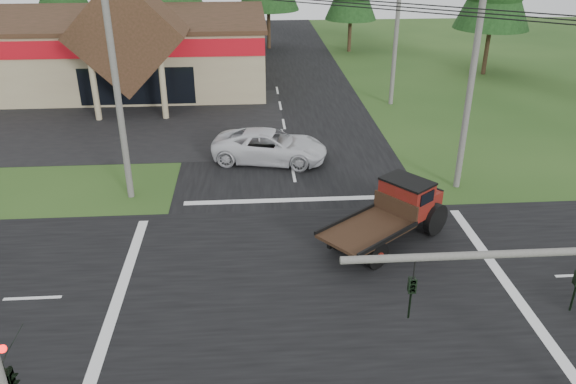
{
  "coord_description": "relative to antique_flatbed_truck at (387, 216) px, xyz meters",
  "views": [
    {
      "loc": [
        -2.17,
        -16.67,
        11.99
      ],
      "look_at": [
        -0.75,
        3.42,
        2.2
      ],
      "focal_mm": 35.0,
      "sensor_mm": 36.0,
      "label": 1
    }
  ],
  "objects": [
    {
      "name": "ground",
      "position": [
        -3.22,
        -2.92,
        -1.25
      ],
      "size": [
        120.0,
        120.0,
        0.0
      ],
      "primitive_type": "plane",
      "color": "#234117",
      "rests_on": "ground"
    },
    {
      "name": "road_ns",
      "position": [
        -3.22,
        -2.92,
        -1.24
      ],
      "size": [
        12.0,
        120.0,
        0.02
      ],
      "primitive_type": "cube",
      "color": "black",
      "rests_on": "ground"
    },
    {
      "name": "road_ew",
      "position": [
        -3.22,
        -2.92,
        -1.24
      ],
      "size": [
        120.0,
        12.0,
        0.02
      ],
      "primitive_type": "cube",
      "color": "black",
      "rests_on": "ground"
    },
    {
      "name": "parking_apron",
      "position": [
        -17.22,
        16.08,
        -1.23
      ],
      "size": [
        28.0,
        14.0,
        0.02
      ],
      "primitive_type": "cube",
      "color": "black",
      "rests_on": "ground"
    },
    {
      "name": "cvs_building",
      "position": [
        -18.92,
        26.65,
        1.53
      ],
      "size": [
        30.4,
        18.2,
        9.19
      ],
      "color": "#9D8B6A",
      "rests_on": "ground"
    },
    {
      "name": "traffic_signal_corner",
      "position": [
        -10.72,
        -10.24,
        2.28
      ],
      "size": [
        0.53,
        2.48,
        4.4
      ],
      "color": "#595651",
      "rests_on": "ground"
    },
    {
      "name": "utility_pole_nw",
      "position": [
        -11.22,
        5.08,
        4.14
      ],
      "size": [
        2.0,
        0.3,
        10.5
      ],
      "color": "#595651",
      "rests_on": "ground"
    },
    {
      "name": "utility_pole_ne",
      "position": [
        4.78,
        5.08,
        4.64
      ],
      "size": [
        2.0,
        0.3,
        11.5
      ],
      "color": "#595651",
      "rests_on": "ground"
    },
    {
      "name": "utility_pole_n",
      "position": [
        4.78,
        19.08,
        4.49
      ],
      "size": [
        2.0,
        0.3,
        11.2
      ],
      "color": "#595651",
      "rests_on": "ground"
    },
    {
      "name": "antique_flatbed_truck",
      "position": [
        0.0,
        0.0,
        0.0
      ],
      "size": [
        6.09,
        5.49,
        2.49
      ],
      "primitive_type": null,
      "rotation": [
        0.0,
        0.0,
        -0.9
      ],
      "color": "#5A170C",
      "rests_on": "ground"
    },
    {
      "name": "white_pickup",
      "position": [
        -4.36,
        9.04,
        -0.39
      ],
      "size": [
        6.66,
        4.1,
        1.72
      ],
      "primitive_type": "imported",
      "rotation": [
        0.0,
        0.0,
        1.36
      ],
      "color": "silver",
      "rests_on": "ground"
    }
  ]
}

